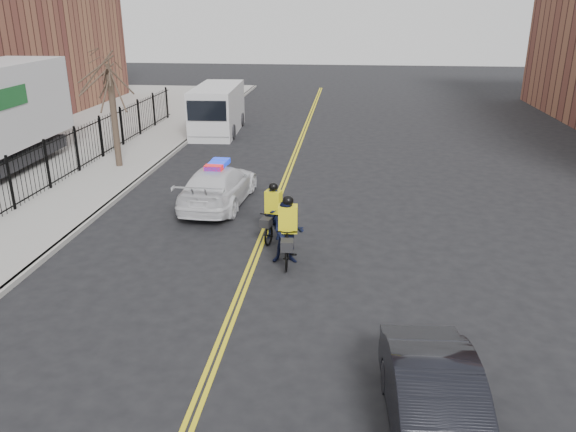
{
  "coord_description": "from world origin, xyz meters",
  "views": [
    {
      "loc": [
        2.56,
        -13.44,
        6.81
      ],
      "look_at": [
        0.97,
        1.28,
        1.3
      ],
      "focal_mm": 35.0,
      "sensor_mm": 36.0,
      "label": 1
    }
  ],
  "objects_px": {
    "police_cruiser": "(218,185)",
    "dark_sedan": "(436,407)",
    "cyclist_near": "(274,219)",
    "cargo_van": "(217,110)",
    "cyclist_far": "(288,237)"
  },
  "relations": [
    {
      "from": "police_cruiser",
      "to": "dark_sedan",
      "type": "height_order",
      "value": "police_cruiser"
    },
    {
      "from": "dark_sedan",
      "to": "cyclist_near",
      "type": "height_order",
      "value": "cyclist_near"
    },
    {
      "from": "police_cruiser",
      "to": "cyclist_far",
      "type": "xyz_separation_m",
      "value": [
        3.06,
        -4.71,
        0.06
      ]
    },
    {
      "from": "cyclist_near",
      "to": "cyclist_far",
      "type": "xyz_separation_m",
      "value": [
        0.64,
        -1.73,
        0.16
      ]
    },
    {
      "from": "cargo_van",
      "to": "cyclist_far",
      "type": "bearing_deg",
      "value": -73.85
    },
    {
      "from": "dark_sedan",
      "to": "cargo_van",
      "type": "xyz_separation_m",
      "value": [
        -9.1,
        23.82,
        0.6
      ]
    },
    {
      "from": "police_cruiser",
      "to": "cargo_van",
      "type": "height_order",
      "value": "cargo_van"
    },
    {
      "from": "dark_sedan",
      "to": "cargo_van",
      "type": "relative_size",
      "value": 0.65
    },
    {
      "from": "police_cruiser",
      "to": "dark_sedan",
      "type": "distance_m",
      "value": 13.02
    },
    {
      "from": "police_cruiser",
      "to": "cyclist_near",
      "type": "relative_size",
      "value": 2.6
    },
    {
      "from": "police_cruiser",
      "to": "cyclist_near",
      "type": "height_order",
      "value": "cyclist_near"
    },
    {
      "from": "dark_sedan",
      "to": "cyclist_near",
      "type": "bearing_deg",
      "value": 110.9
    },
    {
      "from": "dark_sedan",
      "to": "police_cruiser",
      "type": "bearing_deg",
      "value": 115.23
    },
    {
      "from": "cargo_van",
      "to": "dark_sedan",
      "type": "bearing_deg",
      "value": -72.08
    },
    {
      "from": "cargo_van",
      "to": "cyclist_near",
      "type": "distance_m",
      "value": 16.27
    }
  ]
}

